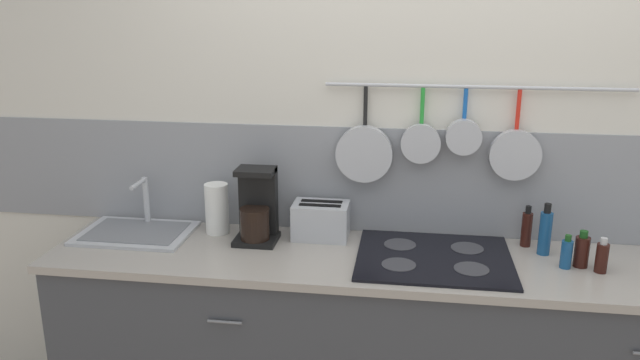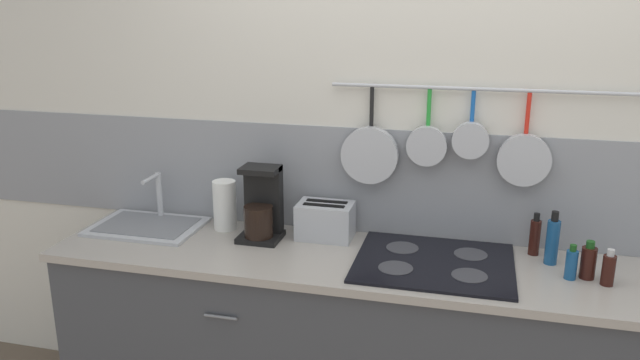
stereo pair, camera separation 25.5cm
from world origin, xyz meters
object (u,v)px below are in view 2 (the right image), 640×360
at_px(bottle_dish_soap, 552,241).
at_px(bottle_cooking_wine, 588,262).
at_px(coffee_maker, 261,209).
at_px(paper_towel_roll, 225,205).
at_px(bottle_hot_sauce, 535,236).
at_px(bottle_sesame_oil, 608,269).
at_px(toaster, 325,221).
at_px(bottle_olive_oil, 571,264).

xyz_separation_m(bottle_dish_soap, bottle_cooking_wine, (0.12, -0.11, -0.03)).
bearing_deg(coffee_maker, paper_towel_roll, 161.71).
height_order(paper_towel_roll, coffee_maker, coffee_maker).
relative_size(coffee_maker, bottle_hot_sauce, 1.82).
distance_m(bottle_hot_sauce, bottle_sesame_oil, 0.35).
relative_size(paper_towel_roll, coffee_maker, 0.70).
bearing_deg(toaster, bottle_hot_sauce, 2.02).
bearing_deg(bottle_cooking_wine, coffee_maker, 176.33).
bearing_deg(bottle_sesame_oil, coffee_maker, 174.70).
distance_m(coffee_maker, toaster, 0.29).
distance_m(toaster, bottle_sesame_oil, 1.17).
relative_size(coffee_maker, bottle_olive_oil, 2.38).
xyz_separation_m(bottle_hot_sauce, bottle_cooking_wine, (0.18, -0.19, -0.01)).
xyz_separation_m(coffee_maker, bottle_sesame_oil, (1.43, -0.13, -0.07)).
bearing_deg(coffee_maker, bottle_olive_oil, -4.83).
relative_size(coffee_maker, bottle_cooking_wine, 2.18).
relative_size(coffee_maker, toaster, 1.26).
bearing_deg(bottle_olive_oil, paper_towel_roll, 173.26).
bearing_deg(toaster, coffee_maker, -164.92).
height_order(coffee_maker, bottle_hot_sauce, coffee_maker).
bearing_deg(bottle_sesame_oil, toaster, 169.81).
bearing_deg(bottle_olive_oil, bottle_dish_soap, 114.36).
distance_m(bottle_hot_sauce, bottle_olive_oil, 0.25).
xyz_separation_m(coffee_maker, bottle_olive_oil, (1.30, -0.11, -0.07)).
bearing_deg(bottle_hot_sauce, bottle_olive_oil, -60.80).
xyz_separation_m(coffee_maker, bottle_dish_soap, (1.24, 0.02, -0.04)).
bearing_deg(coffee_maker, bottle_sesame_oil, -5.30).
bearing_deg(toaster, paper_towel_roll, -179.23).
bearing_deg(paper_towel_roll, bottle_sesame_oil, -7.00).
height_order(toaster, bottle_dish_soap, bottle_dish_soap).
bearing_deg(bottle_dish_soap, bottle_cooking_wine, -41.79).
xyz_separation_m(coffee_maker, bottle_hot_sauce, (1.18, 0.11, -0.06)).
relative_size(paper_towel_roll, bottle_sesame_oil, 1.62).
height_order(coffee_maker, bottle_cooking_wine, coffee_maker).
distance_m(toaster, bottle_cooking_wine, 1.10).
bearing_deg(bottle_dish_soap, bottle_olive_oil, -65.64).
xyz_separation_m(toaster, bottle_sesame_oil, (1.15, -0.21, -0.02)).
xyz_separation_m(toaster, bottle_olive_oil, (1.02, -0.18, -0.02)).
bearing_deg(bottle_sesame_oil, bottle_dish_soap, 140.48).
xyz_separation_m(bottle_hot_sauce, bottle_sesame_oil, (0.25, -0.24, -0.02)).
relative_size(toaster, bottle_hot_sauce, 1.44).
height_order(paper_towel_roll, toaster, paper_towel_roll).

